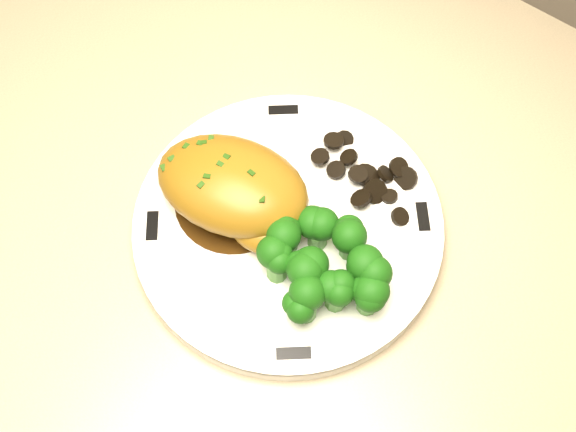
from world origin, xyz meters
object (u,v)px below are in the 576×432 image
Objects in this scene: counter at (96,197)px; chicken_breast at (236,190)px; plate at (288,226)px; broccoli_florets at (324,267)px.

chicken_breast is at bearing -7.57° from counter.
counter is 0.59m from plate.
broccoli_florets is (0.09, -0.01, -0.00)m from chicken_breast.
chicken_breast reaches higher than plate.
counter reaches higher than plate.
broccoli_florets is at bearing -20.37° from chicken_breast.
chicken_breast is at bearing 174.48° from broccoli_florets.
broccoli_florets is (0.45, -0.06, 0.47)m from counter.
broccoli_florets is (0.05, -0.02, 0.03)m from plate.
plate is 0.05m from chicken_breast.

